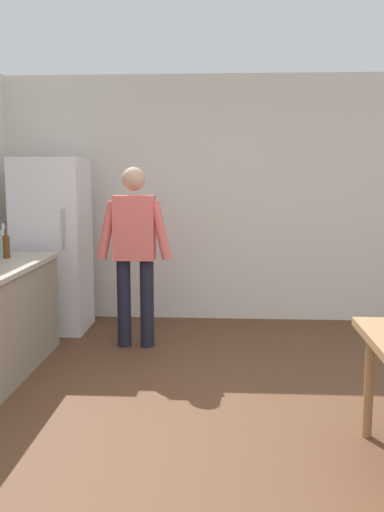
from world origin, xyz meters
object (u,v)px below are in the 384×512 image
Objects in this scene: refrigerator at (53,245)px; person at (135,245)px; bottle_beer_brown at (6,246)px; bottle_water_clear at (4,242)px.

refrigerator is 1.06× the size of person.
refrigerator is 0.94m from bottle_beer_brown.
refrigerator is 6.00× the size of bottle_water_clear.
person is at bearing 12.84° from bottle_water_clear.
person is at bearing 19.16° from bottle_beer_brown.
person is (0.95, -0.55, 0.08)m from refrigerator.
bottle_water_clear is at bearing -103.48° from refrigerator.
refrigerator reaches higher than person.
bottle_water_clear is (-0.20, -0.81, 0.13)m from refrigerator.
bottle_beer_brown is at bearing -160.84° from person.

